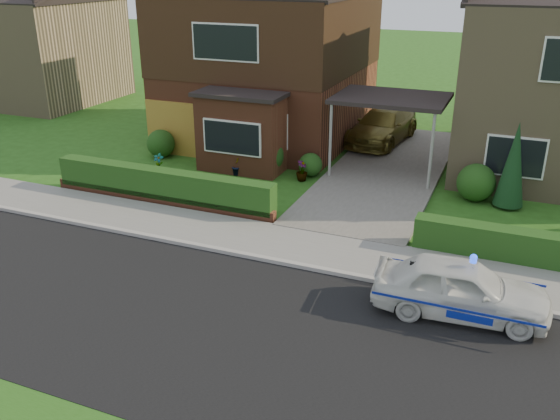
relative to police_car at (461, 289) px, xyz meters
The scene contains 21 objects.
ground 4.32m from the police_car, 145.88° to the right, with size 120.00×120.00×0.00m, color #245115.
road 4.32m from the police_car, 145.88° to the right, with size 60.00×6.00×0.02m, color black.
kerb 3.65m from the police_car, 169.60° to the left, with size 60.00×0.16×0.12m, color #9E9993.
sidewalk 3.97m from the police_car, 154.36° to the left, with size 60.00×2.00×0.10m, color slate.
driveway 9.32m from the police_car, 112.39° to the left, with size 3.80×12.00×0.12m, color #666059.
house_left 15.15m from the police_car, 129.03° to the left, with size 7.50×9.53×7.25m.
carport_link 9.48m from the police_car, 112.49° to the left, with size 3.80×3.00×2.77m.
garage_door 14.01m from the police_car, 147.33° to the left, with size 2.20×0.10×2.10m, color #8C5F1E.
dwarf_wall 9.79m from the police_car, 162.75° to the left, with size 7.70×0.25×0.36m, color brown.
hedge_left 9.85m from the police_car, 161.92° to the left, with size 7.50×0.55×0.90m, color #183C13.
shrub_left_far 13.98m from the police_car, 149.48° to the left, with size 1.08×1.08×1.08m, color #183C13.
shrub_left_mid 10.22m from the police_car, 137.55° to the left, with size 1.32×1.32×1.32m, color #183C13.
shrub_left_near 9.34m from the police_car, 129.53° to the left, with size 0.84×0.84×0.84m, color #183C13.
shrub_right_near 7.01m from the police_car, 92.80° to the left, with size 1.20×1.20×1.20m, color #183C13.
conifer_a 6.87m from the police_car, 84.47° to the left, with size 0.90×0.90×2.60m, color black.
neighbour_left 27.26m from the police_car, 149.99° to the left, with size 6.50×7.00×5.20m, color #927C59.
police_car is the anchor object (origin of this frame).
driveway_car 12.93m from the police_car, 110.58° to the left, with size 1.89×4.64×1.35m, color brown.
potted_plant_a 12.31m from the police_car, 153.86° to the left, with size 0.38×0.25×0.71m, color gray.
potted_plant_b 10.46m from the police_car, 143.08° to the left, with size 0.39×0.31×0.70m, color gray.
potted_plant_c 8.95m from the police_car, 132.47° to the left, with size 0.40×0.40×0.71m, color gray.
Camera 1 is at (4.16, -9.13, 6.99)m, focal length 38.00 mm.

